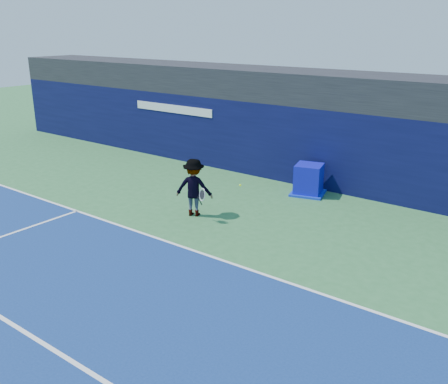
{
  "coord_description": "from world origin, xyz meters",
  "views": [
    {
      "loc": [
        8.33,
        -6.47,
        5.9
      ],
      "look_at": [
        -0.5,
        5.2,
        1.0
      ],
      "focal_mm": 40.0,
      "sensor_mm": 36.0,
      "label": 1
    }
  ],
  "objects": [
    {
      "name": "back_wall_assembly",
      "position": [
        -0.0,
        10.5,
        1.5
      ],
      "size": [
        36.0,
        1.03,
        3.0
      ],
      "color": "#090B34",
      "rests_on": "ground"
    },
    {
      "name": "tennis_ball",
      "position": [
        -0.54,
        6.14,
        0.97
      ],
      "size": [
        0.07,
        0.07,
        0.07
      ],
      "color": "#BEEE1A",
      "rests_on": "ground"
    },
    {
      "name": "ground",
      "position": [
        0.0,
        0.0,
        0.0
      ],
      "size": [
        80.0,
        80.0,
        0.0
      ],
      "primitive_type": "plane",
      "color": "#316E3A",
      "rests_on": "ground"
    },
    {
      "name": "service_line",
      "position": [
        0.0,
        -2.0,
        0.01
      ],
      "size": [
        24.0,
        0.1,
        0.01
      ],
      "primitive_type": "cube",
      "color": "white",
      "rests_on": "ground"
    },
    {
      "name": "equipment_cart",
      "position": [
        0.3,
        9.27,
        0.51
      ],
      "size": [
        1.43,
        1.43,
        1.12
      ],
      "color": "#0D0CB0",
      "rests_on": "ground"
    },
    {
      "name": "tennis_player",
      "position": [
        -1.65,
        5.12,
        0.94
      ],
      "size": [
        1.46,
        1.14,
        1.89
      ],
      "color": "white",
      "rests_on": "ground"
    },
    {
      "name": "stadium_band",
      "position": [
        0.0,
        11.5,
        3.6
      ],
      "size": [
        36.0,
        3.0,
        1.2
      ],
      "primitive_type": "cube",
      "color": "black",
      "rests_on": "back_wall_assembly"
    },
    {
      "name": "baseline",
      "position": [
        0.0,
        3.0,
        0.01
      ],
      "size": [
        24.0,
        0.1,
        0.01
      ],
      "primitive_type": "cube",
      "color": "white",
      "rests_on": "ground"
    }
  ]
}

